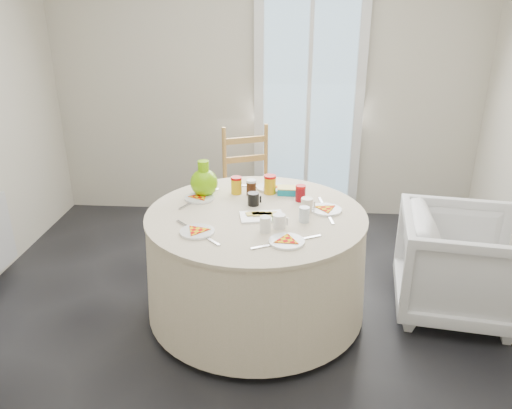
# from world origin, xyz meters

# --- Properties ---
(floor) EXTENTS (4.00, 4.00, 0.00)m
(floor) POSITION_xyz_m (0.00, 0.00, 0.00)
(floor) COLOR black
(floor) RESTS_ON ground
(wall_back) EXTENTS (4.00, 0.02, 2.60)m
(wall_back) POSITION_xyz_m (0.00, 2.00, 1.30)
(wall_back) COLOR #BCB5A3
(wall_back) RESTS_ON floor
(glass_door) EXTENTS (1.00, 0.08, 2.10)m
(glass_door) POSITION_xyz_m (0.40, 1.95, 1.05)
(glass_door) COLOR silver
(glass_door) RESTS_ON floor
(table) EXTENTS (1.45, 1.45, 0.73)m
(table) POSITION_xyz_m (0.04, 0.23, 0.38)
(table) COLOR beige
(table) RESTS_ON floor
(wooden_chair) EXTENTS (0.57, 0.56, 1.00)m
(wooden_chair) POSITION_xyz_m (-0.08, 1.37, 0.47)
(wooden_chair) COLOR tan
(wooden_chair) RESTS_ON floor
(armchair) EXTENTS (0.83, 0.87, 0.79)m
(armchair) POSITION_xyz_m (1.40, 0.34, 0.39)
(armchair) COLOR silver
(armchair) RESTS_ON floor
(place_settings) EXTENTS (1.43, 1.43, 0.02)m
(place_settings) POSITION_xyz_m (0.04, 0.23, 0.77)
(place_settings) COLOR white
(place_settings) RESTS_ON table
(jar_cluster) EXTENTS (0.56, 0.40, 0.15)m
(jar_cluster) POSITION_xyz_m (0.09, 0.51, 0.82)
(jar_cluster) COLOR #99520E
(jar_cluster) RESTS_ON table
(butter_tub) EXTENTS (0.14, 0.10, 0.05)m
(butter_tub) POSITION_xyz_m (0.23, 0.58, 0.79)
(butter_tub) COLOR #0C7E95
(butter_tub) RESTS_ON table
(green_pitcher) EXTENTS (0.23, 0.23, 0.24)m
(green_pitcher) POSITION_xyz_m (-0.34, 0.51, 0.87)
(green_pitcher) COLOR #6CB504
(green_pitcher) RESTS_ON table
(cheese_platter) EXTENTS (0.29, 0.22, 0.03)m
(cheese_platter) POSITION_xyz_m (0.08, 0.17, 0.77)
(cheese_platter) COLOR white
(cheese_platter) RESTS_ON table
(mugs_glasses) EXTENTS (0.73, 0.73, 0.10)m
(mugs_glasses) POSITION_xyz_m (0.19, 0.24, 0.81)
(mugs_glasses) COLOR gray
(mugs_glasses) RESTS_ON table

